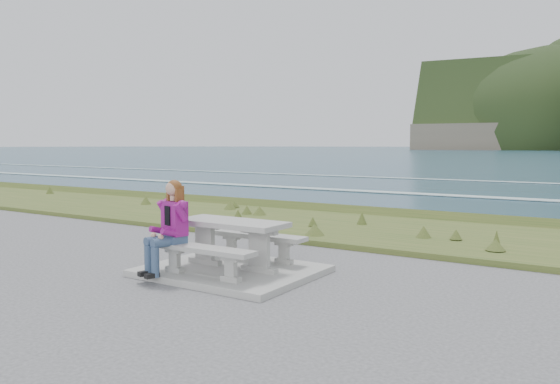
{
  "coord_description": "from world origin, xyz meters",
  "views": [
    {
      "loc": [
        5.24,
        -6.68,
        2.04
      ],
      "look_at": [
        0.14,
        1.2,
        1.22
      ],
      "focal_mm": 35.0,
      "sensor_mm": 36.0,
      "label": 1
    }
  ],
  "objects_px": {
    "picnic_table": "(231,231)",
    "seated_woman": "(166,239)",
    "bench_seaward": "(257,239)",
    "bench_landward": "(202,253)"
  },
  "relations": [
    {
      "from": "bench_landward",
      "to": "seated_woman",
      "type": "height_order",
      "value": "seated_woman"
    },
    {
      "from": "bench_seaward",
      "to": "seated_woman",
      "type": "relative_size",
      "value": 1.28
    },
    {
      "from": "bench_landward",
      "to": "seated_woman",
      "type": "xyz_separation_m",
      "value": [
        -0.58,
        -0.13,
        0.17
      ]
    },
    {
      "from": "picnic_table",
      "to": "bench_seaward",
      "type": "height_order",
      "value": "picnic_table"
    },
    {
      "from": "picnic_table",
      "to": "bench_seaward",
      "type": "distance_m",
      "value": 0.74
    },
    {
      "from": "bench_seaward",
      "to": "seated_woman",
      "type": "bearing_deg",
      "value": -110.78
    },
    {
      "from": "bench_landward",
      "to": "bench_seaward",
      "type": "height_order",
      "value": "same"
    },
    {
      "from": "bench_landward",
      "to": "bench_seaward",
      "type": "relative_size",
      "value": 1.0
    },
    {
      "from": "picnic_table",
      "to": "seated_woman",
      "type": "xyz_separation_m",
      "value": [
        -0.58,
        -0.83,
        -0.07
      ]
    },
    {
      "from": "picnic_table",
      "to": "bench_seaward",
      "type": "xyz_separation_m",
      "value": [
        0.0,
        0.7,
        -0.23
      ]
    }
  ]
}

